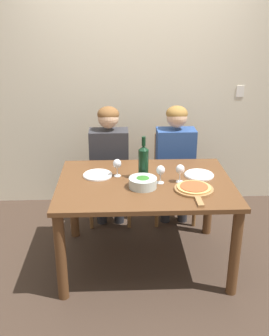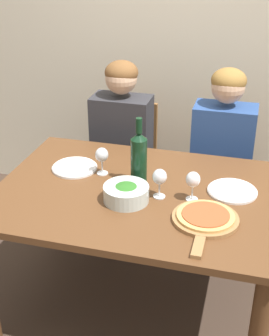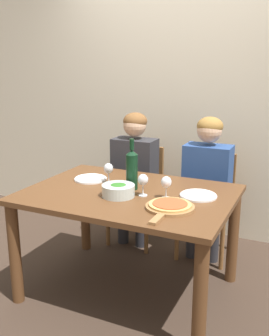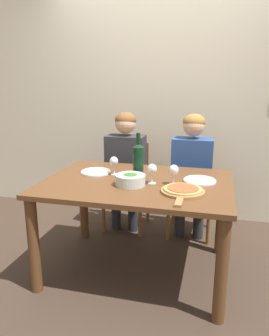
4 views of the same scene
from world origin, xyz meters
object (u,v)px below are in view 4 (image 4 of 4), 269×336
wine_bottle (138,160)px  pizza_on_board (183,191)px  person_man (192,165)px  chair_right (192,187)px  wine_glass_right (174,171)px  wine_glass_centre (152,170)px  person_woman (125,161)px  chair_left (128,182)px  dinner_plate_right (200,180)px  broccoli_bowl (130,180)px  dinner_plate_left (96,172)px  wine_glass_left (114,162)px

wine_bottle → pizza_on_board: size_ratio=0.81×
person_man → wine_bottle: bearing=-118.5°
chair_right → wine_glass_right: 0.95m
wine_glass_centre → person_woman: bearing=118.9°
chair_left → dinner_plate_right: (0.77, -0.74, 0.30)m
pizza_on_board → broccoli_bowl: bearing=168.5°
broccoli_bowl → dinner_plate_left: 0.44m
wine_glass_centre → chair_left: bearing=115.8°
wine_glass_centre → wine_bottle: bearing=141.7°
dinner_plate_right → chair_left: bearing=136.0°
chair_right → person_woman: bearing=-170.6°
person_woman → wine_glass_centre: (0.43, -0.77, 0.14)m
wine_glass_left → wine_glass_centre: bearing=-24.5°
person_man → dinner_plate_right: size_ratio=4.90×
person_woman → wine_glass_left: (0.08, -0.62, 0.14)m
wine_glass_left → wine_glass_centre: same height
wine_glass_left → wine_glass_centre: size_ratio=1.00×
wine_glass_right → broccoli_bowl: bearing=-163.5°
dinner_plate_right → person_woman: bearing=140.5°
wine_glass_left → dinner_plate_left: bearing=175.1°
wine_glass_right → wine_glass_centre: 0.16m
wine_bottle → broccoli_bowl: wine_bottle is taller
chair_right → dinner_plate_left: bearing=-136.3°
dinner_plate_left → pizza_on_board: bearing=-23.4°
chair_right → person_man: (0.00, -0.11, 0.25)m
person_woman → wine_glass_right: bearing=-52.4°
pizza_on_board → wine_glass_left: bearing=152.1°
wine_bottle → dinner_plate_left: wine_bottle is taller
wine_glass_right → wine_glass_centre: same height
dinner_plate_left → dinner_plate_right: (0.85, -0.03, 0.00)m
person_woman → wine_glass_left: size_ratio=8.00×
chair_right → wine_bottle: (-0.36, -0.78, 0.43)m
chair_right → dinner_plate_right: bearing=-81.7°
dinner_plate_left → wine_glass_centre: wine_glass_centre is taller
dinner_plate_right → wine_glass_right: bearing=-145.7°
person_woman → person_man: 0.66m
chair_right → broccoli_bowl: bearing=-111.6°
person_woman → dinner_plate_left: (-0.08, -0.60, 0.04)m
dinner_plate_left → wine_glass_right: 0.69m
chair_left → wine_glass_centre: bearing=-64.2°
wine_glass_right → person_man: bearing=84.4°
wine_bottle → pizza_on_board: (0.38, -0.26, -0.13)m
chair_left → broccoli_bowl: (0.28, -0.96, 0.33)m
chair_left → chair_right: (0.66, 0.00, 0.00)m
dinner_plate_right → wine_glass_left: wine_glass_left is taller
person_man → broccoli_bowl: (-0.38, -0.85, 0.08)m
wine_glass_right → chair_right: bearing=85.1°
person_man → chair_left: bearing=170.6°
chair_left → wine_glass_left: 0.83m
broccoli_bowl → wine_glass_left: size_ratio=1.46×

